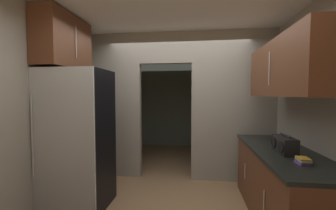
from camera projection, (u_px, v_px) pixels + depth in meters
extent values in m
cube|color=silver|center=(174.00, 13.00, 2.99)|extent=(3.81, 6.41, 0.06)
cube|color=#9E998C|center=(115.00, 106.00, 4.05)|extent=(1.00, 0.12, 2.68)
cube|color=#9E998C|center=(233.00, 107.00, 3.78)|extent=(1.46, 0.12, 2.68)
cube|color=#9E998C|center=(166.00, 48.00, 3.87)|extent=(0.95, 0.12, 0.56)
cube|color=gray|center=(185.00, 101.00, 6.37)|extent=(3.41, 0.10, 2.68)
cube|color=gray|center=(116.00, 103.00, 5.34)|extent=(0.10, 2.49, 2.68)
cube|color=gray|center=(254.00, 104.00, 4.93)|extent=(0.10, 2.49, 2.68)
cube|color=#9E998C|center=(2.00, 115.00, 2.29)|extent=(0.10, 3.71, 2.68)
cube|color=black|center=(77.00, 139.00, 2.94)|extent=(0.86, 0.66, 1.89)
cube|color=#B7BABC|center=(62.00, 145.00, 2.60)|extent=(0.86, 0.03, 1.89)
cylinder|color=#B7BABC|center=(32.00, 137.00, 2.61)|extent=(0.02, 0.02, 1.04)
cube|color=brown|center=(282.00, 188.00, 2.57)|extent=(0.65, 1.93, 0.85)
cube|color=black|center=(283.00, 152.00, 2.55)|extent=(0.69, 1.93, 0.04)
cylinder|color=#B7BABC|center=(264.00, 200.00, 2.19)|extent=(0.01, 0.01, 0.22)
cylinder|color=#B7BABC|center=(245.00, 171.00, 3.03)|extent=(0.01, 0.01, 0.22)
cube|color=brown|center=(285.00, 68.00, 2.50)|extent=(0.34, 1.74, 0.66)
cylinder|color=#B7BABC|center=(269.00, 69.00, 2.52)|extent=(0.01, 0.01, 0.40)
cube|color=brown|center=(64.00, 42.00, 2.98)|extent=(0.34, 0.94, 0.74)
cylinder|color=#B7BABC|center=(76.00, 42.00, 2.96)|extent=(0.01, 0.01, 0.44)
cube|color=black|center=(285.00, 145.00, 2.43)|extent=(0.16, 0.37, 0.19)
cylinder|color=#262626|center=(285.00, 135.00, 2.42)|extent=(0.02, 0.26, 0.02)
cylinder|color=black|center=(281.00, 147.00, 2.33)|extent=(0.01, 0.13, 0.13)
cylinder|color=black|center=(274.00, 143.00, 2.55)|extent=(0.01, 0.13, 0.13)
cube|color=#8C3893|center=(302.00, 163.00, 2.04)|extent=(0.11, 0.13, 0.02)
cube|color=#2D609E|center=(303.00, 162.00, 2.04)|extent=(0.11, 0.13, 0.01)
cube|color=beige|center=(303.00, 160.00, 2.05)|extent=(0.10, 0.16, 0.02)
cube|color=gold|center=(303.00, 158.00, 2.05)|extent=(0.10, 0.14, 0.02)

